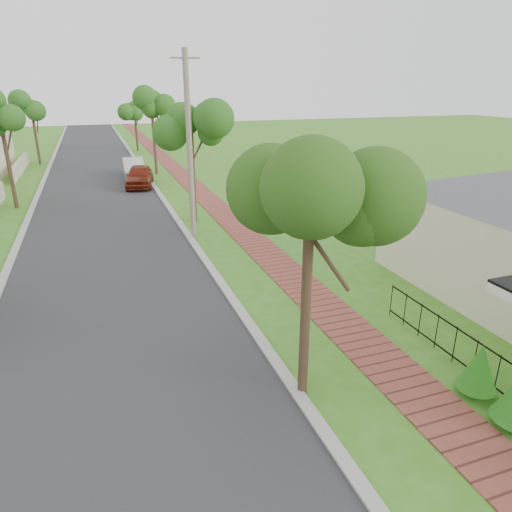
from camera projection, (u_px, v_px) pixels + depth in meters
ground at (297, 446)px, 8.87m from camera, size 160.00×160.00×0.00m
road at (101, 210)px, 25.57m from camera, size 7.00×120.00×0.02m
kerb_right at (166, 204)px, 26.71m from camera, size 0.30×120.00×0.10m
kerb_left at (30, 215)px, 24.42m from camera, size 0.30×120.00×0.10m
sidewalk at (209, 201)px, 27.52m from camera, size 1.50×120.00×0.03m
picket_fence at (498, 373)px, 10.21m from camera, size 0.03×8.02×1.00m
street_trees at (91, 117)px, 30.03m from camera, size 10.70×37.65×5.89m
parked_car_red at (139, 176)px, 31.04m from camera, size 2.42×4.45×1.43m
parked_car_white at (134, 168)px, 34.29m from camera, size 1.59×4.25×1.39m
near_tree at (310, 204)px, 8.89m from camera, size 2.15×2.15×5.52m
utility_pole at (190, 147)px, 19.65m from camera, size 1.20×0.24×7.98m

